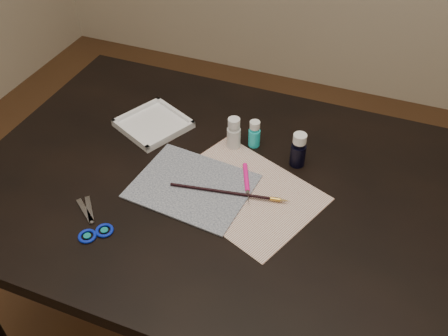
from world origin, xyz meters
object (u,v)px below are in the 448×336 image
(paper, at_px, (243,192))
(paint_bottle_cyan, at_px, (254,134))
(paint_bottle_white, at_px, (234,133))
(paint_bottle_navy, at_px, (298,150))
(scissors, at_px, (88,219))
(canvas, at_px, (192,186))
(palette_tray, at_px, (153,124))

(paper, relative_size, paint_bottle_cyan, 4.57)
(paint_bottle_white, relative_size, paint_bottle_navy, 0.94)
(paint_bottle_cyan, distance_m, paint_bottle_navy, 0.14)
(paint_bottle_navy, xyz_separation_m, scissors, (-0.41, -0.38, -0.04))
(paint_bottle_navy, bearing_deg, canvas, -140.55)
(canvas, height_order, paint_bottle_navy, paint_bottle_navy)
(paint_bottle_white, relative_size, scissors, 0.56)
(paint_bottle_cyan, xyz_separation_m, paint_bottle_navy, (0.13, -0.03, 0.01))
(paper, height_order, paint_bottle_white, paint_bottle_white)
(paper, height_order, canvas, canvas)
(canvas, xyz_separation_m, scissors, (-0.18, -0.19, 0.00))
(paint_bottle_white, xyz_separation_m, paint_bottle_navy, (0.18, -0.01, 0.00))
(paper, xyz_separation_m, palette_tray, (-0.33, 0.16, 0.01))
(paper, bearing_deg, paint_bottle_white, 117.89)
(palette_tray, bearing_deg, paint_bottle_white, 0.41)
(paint_bottle_navy, distance_m, scissors, 0.56)
(canvas, height_order, paint_bottle_cyan, paint_bottle_cyan)
(paper, xyz_separation_m, canvas, (-0.13, -0.03, 0.00))
(scissors, bearing_deg, paint_bottle_cyan, -87.62)
(paper, xyz_separation_m, paint_bottle_white, (-0.09, 0.16, 0.05))
(paper, distance_m, paint_bottle_navy, 0.19)
(paint_bottle_navy, height_order, palette_tray, paint_bottle_navy)
(canvas, bearing_deg, paint_bottle_navy, 39.45)
(paper, relative_size, paint_bottle_white, 3.93)
(paper, relative_size, canvas, 1.26)
(paint_bottle_navy, bearing_deg, scissors, -137.14)
(canvas, relative_size, palette_tray, 1.66)
(paper, xyz_separation_m, paint_bottle_navy, (0.10, 0.15, 0.05))
(canvas, bearing_deg, scissors, -133.45)
(scissors, distance_m, palette_tray, 0.38)
(paper, bearing_deg, scissors, -144.14)
(paint_bottle_navy, distance_m, palette_tray, 0.43)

